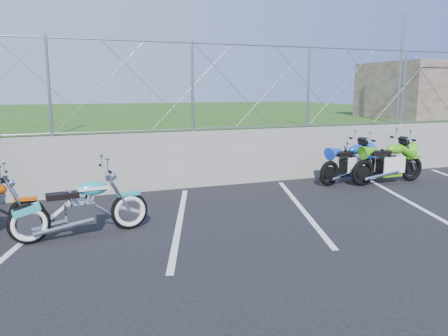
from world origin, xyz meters
name	(u,v)px	position (x,y,z in m)	size (l,w,h in m)	color
ground	(197,239)	(0.00, 0.00, 0.00)	(90.00, 90.00, 0.00)	black
retaining_wall	(150,162)	(0.00, 3.50, 0.65)	(30.00, 0.22, 1.30)	slate
grass_field	(105,126)	(0.00, 13.50, 0.65)	(30.00, 20.00, 1.30)	#234A13
stone_building	(442,90)	(10.50, 5.50, 2.20)	(5.00, 3.00, 1.80)	brown
chain_link_fence	(148,87)	(0.00, 3.50, 2.30)	(28.00, 0.03, 2.00)	gray
sign_pole	(401,69)	(7.20, 3.90, 2.80)	(0.08, 0.08, 3.00)	gray
parking_lines	(243,214)	(1.20, 1.00, 0.00)	(18.29, 4.31, 0.01)	silver
cruiser_turquoise	(83,210)	(-1.59, 0.77, 0.42)	(2.10, 0.66, 1.05)	black
sportbike_green	(389,164)	(5.52, 2.19, 0.47)	(2.09, 0.75, 1.08)	black
sportbike_blue	(351,164)	(4.73, 2.61, 0.45)	(2.00, 0.71, 1.05)	black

